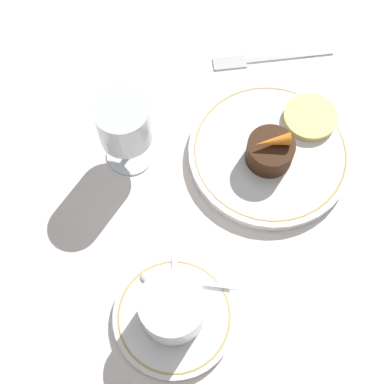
{
  "coord_description": "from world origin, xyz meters",
  "views": [
    {
      "loc": [
        -0.36,
        0.07,
        0.66
      ],
      "look_at": [
        -0.08,
        0.08,
        0.04
      ],
      "focal_mm": 50.0,
      "sensor_mm": 36.0,
      "label": 1
    }
  ],
  "objects_px": {
    "fork": "(260,59)",
    "dessert_cake": "(270,151)",
    "wine_glass": "(124,126)",
    "coffee_cup": "(172,308)",
    "dinner_plate": "(270,153)"
  },
  "relations": [
    {
      "from": "dinner_plate",
      "to": "wine_glass",
      "type": "distance_m",
      "value": 0.2
    },
    {
      "from": "coffee_cup",
      "to": "wine_glass",
      "type": "distance_m",
      "value": 0.23
    },
    {
      "from": "wine_glass",
      "to": "fork",
      "type": "xyz_separation_m",
      "value": [
        0.17,
        -0.18,
        -0.07
      ]
    },
    {
      "from": "fork",
      "to": "dinner_plate",
      "type": "bearing_deg",
      "value": -176.56
    },
    {
      "from": "fork",
      "to": "dessert_cake",
      "type": "height_order",
      "value": "dessert_cake"
    },
    {
      "from": "dinner_plate",
      "to": "coffee_cup",
      "type": "height_order",
      "value": "coffee_cup"
    },
    {
      "from": "fork",
      "to": "dessert_cake",
      "type": "distance_m",
      "value": 0.18
    },
    {
      "from": "wine_glass",
      "to": "fork",
      "type": "height_order",
      "value": "wine_glass"
    },
    {
      "from": "wine_glass",
      "to": "fork",
      "type": "distance_m",
      "value": 0.26
    },
    {
      "from": "coffee_cup",
      "to": "dessert_cake",
      "type": "distance_m",
      "value": 0.24
    },
    {
      "from": "coffee_cup",
      "to": "dinner_plate",
      "type": "bearing_deg",
      "value": -28.7
    },
    {
      "from": "coffee_cup",
      "to": "wine_glass",
      "type": "height_order",
      "value": "wine_glass"
    },
    {
      "from": "fork",
      "to": "dessert_cake",
      "type": "bearing_deg",
      "value": -177.81
    },
    {
      "from": "wine_glass",
      "to": "dessert_cake",
      "type": "distance_m",
      "value": 0.19
    },
    {
      "from": "wine_glass",
      "to": "fork",
      "type": "relative_size",
      "value": 0.62
    }
  ]
}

